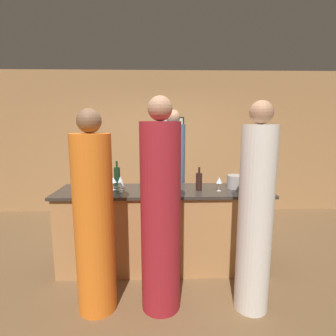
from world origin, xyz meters
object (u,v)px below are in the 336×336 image
object	(u,v)px
bartender	(173,182)
ice_bucket	(235,182)
guest_2	(255,216)
guest_1	(94,221)
wine_bottle_0	(100,177)
wine_bottle_1	(199,181)
guest_0	(161,215)
wine_bottle_2	(117,176)

from	to	relation	value
bartender	ice_bucket	world-z (taller)	bartender
guest_2	ice_bucket	xyz separation A→B (m)	(0.05, 0.85, 0.14)
bartender	guest_1	xyz separation A→B (m)	(-0.81, -1.50, -0.03)
ice_bucket	guest_1	bearing A→B (deg)	-152.35
wine_bottle_0	ice_bucket	size ratio (longest dim) A/B	1.55
bartender	wine_bottle_0	world-z (taller)	bartender
wine_bottle_1	guest_0	bearing A→B (deg)	-123.15
bartender	wine_bottle_1	distance (m)	0.85
guest_0	ice_bucket	distance (m)	1.24
wine_bottle_1	ice_bucket	bearing A→B (deg)	12.34
wine_bottle_2	ice_bucket	bearing A→B (deg)	-6.77
wine_bottle_2	guest_2	bearing A→B (deg)	-35.40
guest_1	ice_bucket	distance (m)	1.77
guest_1	wine_bottle_2	bearing A→B (deg)	86.52
bartender	ice_bucket	distance (m)	1.02
wine_bottle_0	wine_bottle_2	world-z (taller)	wine_bottle_0
guest_0	guest_1	size ratio (longest dim) A/B	1.06
wine_bottle_0	guest_0	bearing A→B (deg)	-49.98
ice_bucket	wine_bottle_1	bearing A→B (deg)	-167.66
wine_bottle_0	guest_2	bearing A→B (deg)	-29.85
wine_bottle_0	wine_bottle_1	bearing A→B (deg)	-9.15
wine_bottle_2	ice_bucket	size ratio (longest dim) A/B	1.53
wine_bottle_1	wine_bottle_2	xyz separation A→B (m)	(-1.02, 0.28, 0.01)
guest_2	wine_bottle_0	size ratio (longest dim) A/B	6.16
bartender	wine_bottle_0	distance (m)	1.13
guest_0	guest_2	xyz separation A→B (m)	(0.89, -0.04, -0.01)
wine_bottle_1	wine_bottle_2	bearing A→B (deg)	164.65
bartender	guest_0	size ratio (longest dim) A/B	0.98
ice_bucket	wine_bottle_2	bearing A→B (deg)	173.23
guest_0	ice_bucket	world-z (taller)	guest_0
guest_0	guest_1	bearing A→B (deg)	-179.58
bartender	wine_bottle_1	xyz separation A→B (m)	(0.28, -0.78, 0.18)
wine_bottle_1	wine_bottle_2	world-z (taller)	wine_bottle_2
wine_bottle_0	ice_bucket	xyz separation A→B (m)	(1.69, -0.09, -0.05)
guest_0	bartender	bearing A→B (deg)	82.86
wine_bottle_2	wine_bottle_1	bearing A→B (deg)	-15.35
wine_bottle_0	guest_1	bearing A→B (deg)	-81.41
guest_0	guest_2	distance (m)	0.89
guest_1	wine_bottle_0	bearing A→B (deg)	98.59
bartender	guest_2	bearing A→B (deg)	114.53
guest_2	bartender	bearing A→B (deg)	114.53
guest_0	guest_2	world-z (taller)	guest_0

